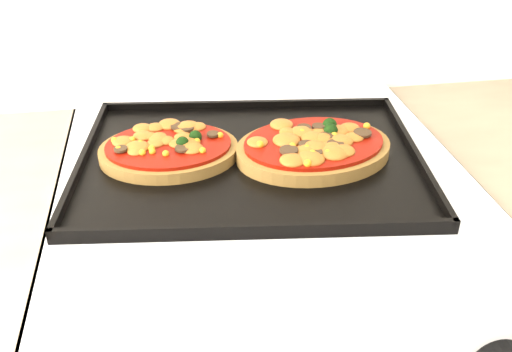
{
  "coord_description": "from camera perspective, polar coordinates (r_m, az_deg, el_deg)",
  "views": [
    {
      "loc": [
        -0.13,
        1.01,
        1.34
      ],
      "look_at": [
        -0.02,
        1.68,
        0.92
      ],
      "focal_mm": 40.0,
      "sensor_mm": 36.0,
      "label": 1
    }
  ],
  "objects": [
    {
      "name": "baking_tray",
      "position": [
        0.84,
        -0.57,
        1.87
      ],
      "size": [
        0.54,
        0.43,
        0.02
      ],
      "primitive_type": "cube",
      "rotation": [
        0.0,
        0.0,
        -0.13
      ],
      "color": "black",
      "rests_on": "stove"
    },
    {
      "name": "pizza_right",
      "position": [
        0.85,
        5.78,
        3.0
      ],
      "size": [
        0.25,
        0.19,
        0.03
      ],
      "primitive_type": null,
      "rotation": [
        0.0,
        0.0,
        0.09
      ],
      "color": "brown",
      "rests_on": "baking_tray"
    },
    {
      "name": "pizza_left",
      "position": [
        0.85,
        -8.73,
        2.76
      ],
      "size": [
        0.21,
        0.17,
        0.03
      ],
      "primitive_type": null,
      "rotation": [
        0.0,
        0.0,
        -0.05
      ],
      "color": "brown",
      "rests_on": "baking_tray"
    }
  ]
}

